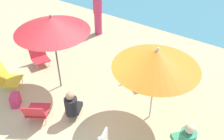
{
  "coord_description": "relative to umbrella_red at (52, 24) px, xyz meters",
  "views": [
    {
      "loc": [
        3.26,
        -2.85,
        4.61
      ],
      "look_at": [
        0.28,
        1.48,
        0.7
      ],
      "focal_mm": 41.25,
      "sensor_mm": 36.0,
      "label": 1
    }
  ],
  "objects": [
    {
      "name": "beach_chair_d",
      "position": [
        0.47,
        -1.26,
        -1.54
      ],
      "size": [
        0.73,
        0.75,
        0.64
      ],
      "rotation": [
        0.0,
        0.0,
        2.13
      ],
      "color": "red",
      "rests_on": "ground_plane"
    },
    {
      "name": "beach_chair_b",
      "position": [
        -1.12,
        -0.86,
        -1.54
      ],
      "size": [
        0.77,
        0.77,
        0.67
      ],
      "rotation": [
        0.0,
        0.0,
        0.55
      ],
      "color": "gold",
      "rests_on": "ground_plane"
    },
    {
      "name": "person_b",
      "position": [
        1.07,
        -0.7,
        -1.47
      ],
      "size": [
        0.43,
        0.54,
        0.84
      ],
      "rotation": [
        0.0,
        0.0,
        1.95
      ],
      "color": "black",
      "rests_on": "ground_plane"
    },
    {
      "name": "beach_chair_c",
      "position": [
        -1.27,
        0.43,
        -1.61
      ],
      "size": [
        0.67,
        0.65,
        0.53
      ],
      "rotation": [
        0.0,
        0.0,
        -0.41
      ],
      "color": "red",
      "rests_on": "ground_plane"
    },
    {
      "name": "ground_plane",
      "position": [
        1.0,
        -0.85,
        -1.88
      ],
      "size": [
        40.0,
        40.0,
        0.0
      ],
      "primitive_type": "plane",
      "color": "#D3BC8C"
    },
    {
      "name": "beach_bag",
      "position": [
        -0.4,
        -1.19,
        -1.71
      ],
      "size": [
        0.33,
        0.35,
        0.34
      ],
      "primitive_type": "cube",
      "rotation": [
        0.0,
        0.0,
        5.34
      ],
      "color": "#DB3866",
      "rests_on": "ground_plane"
    },
    {
      "name": "umbrella_red",
      "position": [
        0.0,
        0.0,
        0.0
      ],
      "size": [
        1.81,
        1.81,
        2.12
      ],
      "color": "#4C4C51",
      "rests_on": "ground_plane"
    },
    {
      "name": "person_a",
      "position": [
        3.61,
        -0.19,
        -1.39
      ],
      "size": [
        0.53,
        0.52,
        0.94
      ],
      "rotation": [
        0.0,
        0.0,
        2.41
      ],
      "color": "#389970",
      "rests_on": "ground_plane"
    },
    {
      "name": "umbrella_orange",
      "position": [
        2.56,
        0.36,
        -0.19
      ],
      "size": [
        1.85,
        1.85,
        1.96
      ],
      "color": "silver",
      "rests_on": "ground_plane"
    },
    {
      "name": "person_c",
      "position": [
        -0.96,
        3.0,
        -1.01
      ],
      "size": [
        0.32,
        0.32,
        1.71
      ],
      "rotation": [
        0.0,
        0.0,
        2.16
      ],
      "color": "#DB3866",
      "rests_on": "ground_plane"
    },
    {
      "name": "beach_chair_a",
      "position": [
        1.75,
        1.42,
        -1.59
      ],
      "size": [
        0.8,
        0.78,
        0.6
      ],
      "rotation": [
        0.0,
        0.0,
        -0.58
      ],
      "color": "white",
      "rests_on": "ground_plane"
    }
  ]
}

